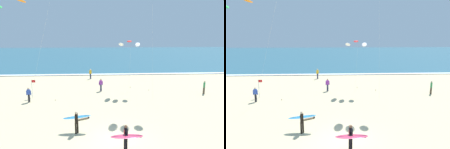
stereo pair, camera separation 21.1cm
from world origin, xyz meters
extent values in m
plane|color=beige|center=(0.00, 0.00, 0.00)|extent=(160.00, 160.00, 0.00)
cube|color=#2D6075|center=(0.00, 52.40, 0.04)|extent=(160.00, 60.00, 0.08)
cube|color=white|center=(0.00, 22.70, 0.09)|extent=(160.00, 1.08, 0.01)
cylinder|color=black|center=(-2.93, 1.37, 0.44)|extent=(0.13, 0.13, 0.88)
cylinder|color=black|center=(-2.81, 1.53, 0.44)|extent=(0.13, 0.13, 0.88)
cube|color=black|center=(-2.87, 1.45, 1.18)|extent=(0.21, 0.34, 0.60)
cube|color=white|center=(-2.98, 1.45, 1.22)|extent=(0.02, 0.20, 0.32)
sphere|color=beige|center=(-2.87, 1.45, 1.60)|extent=(0.21, 0.21, 0.21)
cylinder|color=black|center=(-2.87, 1.22, 1.14)|extent=(0.09, 0.09, 0.56)
cylinder|color=black|center=(-2.88, 1.68, 1.29)|extent=(0.09, 0.09, 0.26)
cylinder|color=black|center=(-2.94, 1.77, 1.16)|extent=(0.25, 0.08, 0.14)
ellipsoid|color=#3399D8|center=(-2.88, 1.81, 1.12)|extent=(2.07, 0.52, 0.27)
cube|color=#333333|center=(-2.88, 1.81, 1.16)|extent=(1.81, 0.06, 0.18)
cube|color=#262628|center=(-2.01, 1.82, 1.05)|extent=(0.12, 0.01, 0.14)
cylinder|color=black|center=(0.36, -1.07, 0.44)|extent=(0.13, 0.13, 0.88)
cylinder|color=black|center=(0.49, -0.90, 0.44)|extent=(0.13, 0.13, 0.88)
cube|color=black|center=(0.42, -0.98, 1.18)|extent=(0.22, 0.35, 0.60)
cube|color=red|center=(0.32, -0.99, 1.22)|extent=(0.03, 0.20, 0.32)
sphere|color=brown|center=(0.42, -0.98, 1.60)|extent=(0.21, 0.21, 0.21)
cylinder|color=black|center=(0.44, -1.21, 1.29)|extent=(0.09, 0.09, 0.26)
cylinder|color=black|center=(0.39, -1.30, 1.16)|extent=(0.26, 0.10, 0.14)
cylinder|color=black|center=(0.40, -0.75, 1.14)|extent=(0.09, 0.09, 0.56)
ellipsoid|color=#D83359|center=(0.45, -1.34, 1.12)|extent=(2.06, 0.72, 0.12)
cube|color=#333333|center=(0.45, -1.34, 1.16)|extent=(1.77, 0.16, 0.05)
cube|color=#262628|center=(1.29, -1.28, 1.05)|extent=(0.12, 0.02, 0.14)
ellipsoid|color=orange|center=(-8.72, 8.88, 10.26)|extent=(1.29, 1.09, 0.53)
cylinder|color=silver|center=(-7.17, 8.65, 5.13)|extent=(2.37, 1.11, 10.06)
cylinder|color=brown|center=(-5.99, 9.20, 0.05)|extent=(0.06, 0.06, 0.10)
ellipsoid|color=white|center=(1.38, 11.91, 5.81)|extent=(0.83, 1.30, 0.56)
ellipsoid|color=red|center=(2.31, 11.69, 6.17)|extent=(0.82, 1.29, 0.20)
ellipsoid|color=white|center=(3.24, 11.47, 5.81)|extent=(0.83, 1.30, 0.56)
cylinder|color=silver|center=(2.59, 12.84, 2.91)|extent=(0.56, 2.30, 5.62)
cylinder|color=brown|center=(2.86, 13.98, 0.05)|extent=(0.06, 0.06, 0.10)
cylinder|color=silver|center=(4.73, 10.43, 6.10)|extent=(0.56, 4.18, 12.00)
cylinder|color=brown|center=(5.01, 12.52, 0.05)|extent=(0.06, 0.06, 0.10)
cylinder|color=#4C3D2D|center=(11.22, 10.72, 0.42)|extent=(0.22, 0.22, 0.84)
cube|color=#339351|center=(11.22, 10.72, 1.11)|extent=(0.33, 0.37, 0.54)
sphere|color=beige|center=(11.22, 10.72, 1.49)|extent=(0.20, 0.20, 0.20)
cylinder|color=#339351|center=(11.10, 10.54, 1.01)|extent=(0.08, 0.08, 0.50)
cylinder|color=#339351|center=(11.33, 10.89, 1.01)|extent=(0.08, 0.08, 0.50)
cylinder|color=#2D334C|center=(-2.60, 19.55, 0.42)|extent=(0.22, 0.22, 0.84)
cube|color=gold|center=(-2.60, 19.55, 1.11)|extent=(0.35, 0.36, 0.54)
sphere|color=beige|center=(-2.60, 19.55, 1.49)|extent=(0.20, 0.20, 0.20)
cylinder|color=gold|center=(-2.46, 19.70, 1.01)|extent=(0.08, 0.08, 0.50)
cylinder|color=gold|center=(-2.75, 19.39, 1.01)|extent=(0.08, 0.08, 0.50)
cylinder|color=#2D334C|center=(-1.03, 12.55, 0.42)|extent=(0.22, 0.22, 0.84)
cube|color=purple|center=(-1.03, 12.55, 1.11)|extent=(0.35, 0.23, 0.54)
sphere|color=tan|center=(-1.03, 12.55, 1.49)|extent=(0.20, 0.20, 0.20)
cylinder|color=purple|center=(-0.83, 12.59, 1.01)|extent=(0.08, 0.08, 0.50)
cylinder|color=purple|center=(-1.24, 12.51, 1.01)|extent=(0.08, 0.08, 0.50)
cylinder|color=black|center=(-8.61, 8.79, 0.42)|extent=(0.22, 0.22, 0.84)
cube|color=#3351B7|center=(-8.61, 8.79, 1.11)|extent=(0.33, 0.20, 0.54)
sphere|color=beige|center=(-8.61, 8.79, 1.49)|extent=(0.20, 0.20, 0.20)
cylinder|color=#3351B7|center=(-8.40, 8.80, 1.01)|extent=(0.08, 0.08, 0.50)
cylinder|color=#3351B7|center=(-8.82, 8.78, 1.01)|extent=(0.08, 0.08, 0.50)
cylinder|color=silver|center=(-8.71, 10.29, 1.05)|extent=(0.05, 0.05, 2.10)
cube|color=red|center=(-8.49, 10.29, 1.90)|extent=(0.40, 0.02, 0.28)
cylinder|color=#846B4C|center=(-2.66, 3.87, 0.07)|extent=(1.06, 0.62, 0.14)
camera|label=1|loc=(-1.14, -13.14, 7.37)|focal=34.25mm
camera|label=2|loc=(-0.93, -13.15, 7.37)|focal=34.25mm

